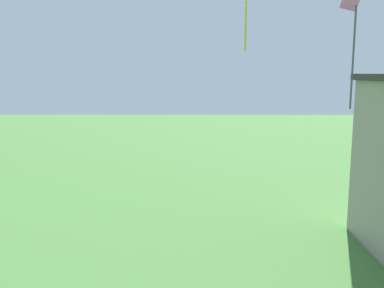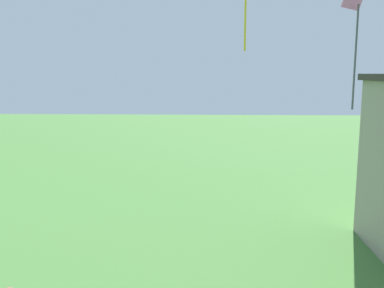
# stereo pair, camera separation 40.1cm
# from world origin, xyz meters

# --- Properties ---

